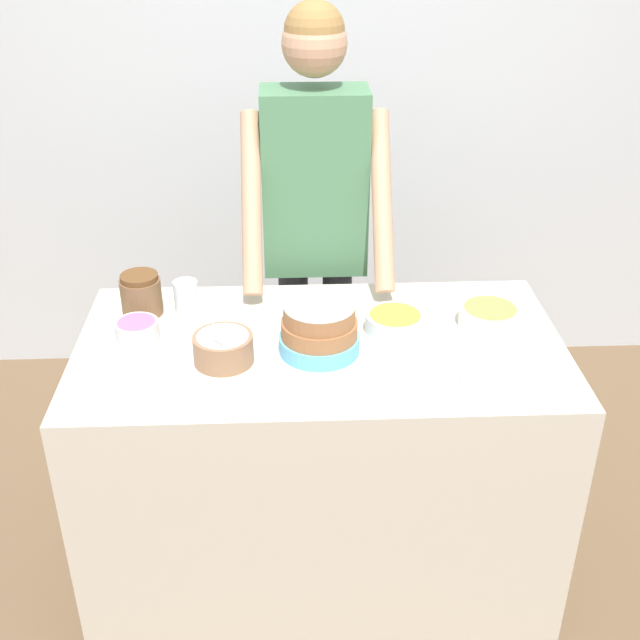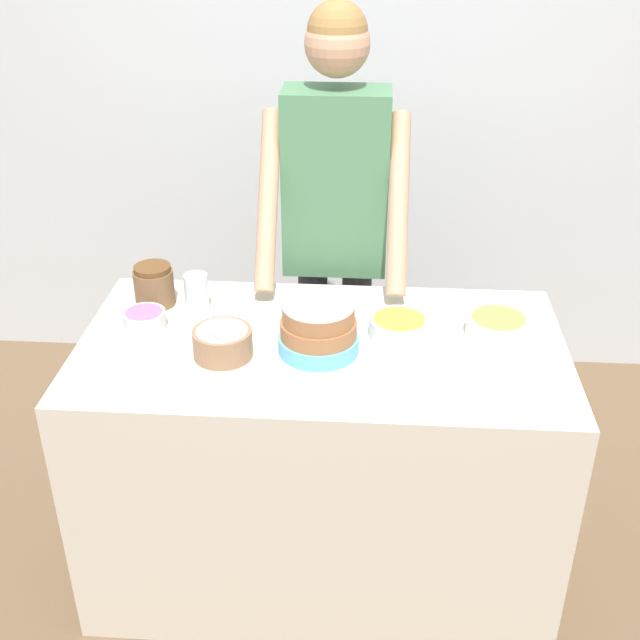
% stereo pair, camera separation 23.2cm
% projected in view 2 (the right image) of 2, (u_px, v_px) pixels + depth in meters
% --- Properties ---
extents(wall_back, '(10.00, 0.05, 2.60)m').
position_uv_depth(wall_back, '(344.00, 91.00, 3.43)').
color(wall_back, silver).
rests_on(wall_back, ground_plane).
extents(counter, '(1.47, 0.79, 0.88)m').
position_uv_depth(counter, '(321.00, 458.00, 2.63)').
color(counter, beige).
rests_on(counter, ground_plane).
extents(person_baker, '(0.50, 0.48, 1.78)m').
position_uv_depth(person_baker, '(335.00, 204.00, 2.82)').
color(person_baker, '#2D2D38').
rests_on(person_baker, ground_plane).
extents(cake, '(0.29, 0.29, 0.17)m').
position_uv_depth(cake, '(318.00, 331.00, 2.32)').
color(cake, silver).
rests_on(cake, counter).
extents(frosting_bowl_olive, '(0.19, 0.19, 0.06)m').
position_uv_depth(frosting_bowl_olive, '(498.00, 326.00, 2.43)').
color(frosting_bowl_olive, white).
rests_on(frosting_bowl_olive, counter).
extents(frosting_bowl_white, '(0.17, 0.17, 0.17)m').
position_uv_depth(frosting_bowl_white, '(223.00, 342.00, 2.33)').
color(frosting_bowl_white, '#936B4C').
rests_on(frosting_bowl_white, counter).
extents(frosting_bowl_orange, '(0.18, 0.18, 0.06)m').
position_uv_depth(frosting_bowl_orange, '(399.00, 327.00, 2.43)').
color(frosting_bowl_orange, white).
rests_on(frosting_bowl_orange, counter).
extents(frosting_bowl_purple, '(0.13, 0.13, 0.06)m').
position_uv_depth(frosting_bowl_purple, '(145.00, 319.00, 2.47)').
color(frosting_bowl_purple, silver).
rests_on(frosting_bowl_purple, counter).
extents(drinking_glass, '(0.08, 0.08, 0.13)m').
position_uv_depth(drinking_glass, '(197.00, 293.00, 2.56)').
color(drinking_glass, silver).
rests_on(drinking_glass, counter).
extents(ceramic_plate, '(0.28, 0.28, 0.01)m').
position_uv_depth(ceramic_plate, '(504.00, 389.00, 2.19)').
color(ceramic_plate, silver).
rests_on(ceramic_plate, counter).
extents(stoneware_jar, '(0.13, 0.13, 0.14)m').
position_uv_depth(stoneware_jar, '(154.00, 285.00, 2.60)').
color(stoneware_jar, brown).
rests_on(stoneware_jar, counter).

